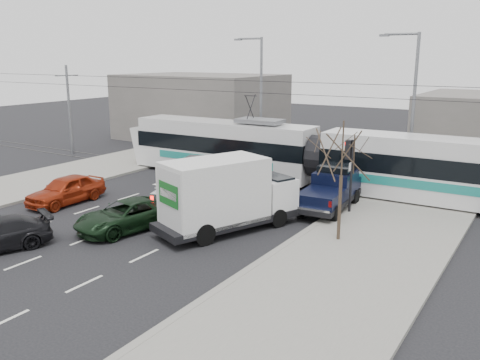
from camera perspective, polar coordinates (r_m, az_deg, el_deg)
The scene contains 16 objects.
ground at distance 23.72m, azimuth -8.80°, elevation -5.26°, with size 120.00×120.00×0.00m, color black.
sidewalk_right at distance 19.35m, azimuth 12.09°, elevation -9.65°, with size 6.00×60.00×0.15m, color gray.
sidewalk_left at distance 32.60m, azimuth -24.96°, elevation -1.02°, with size 6.00×60.00×0.15m, color gray.
rails at distance 31.60m, azimuth 3.14°, elevation -0.29°, with size 60.00×1.60×0.03m, color #33302D.
building_left at distance 48.60m, azimuth -4.40°, elevation 8.20°, with size 14.00×10.00×6.00m, color slate.
bare_tree at distance 20.99m, azimuth 11.41°, elevation 2.86°, with size 2.40×2.40×5.00m.
traffic_signal at distance 25.26m, azimuth 12.19°, elevation 2.20°, with size 0.44×0.44×3.60m.
street_lamp_near at distance 31.82m, azimuth 18.62°, elevation 8.44°, with size 2.38×0.25×9.00m.
street_lamp_far at distance 38.03m, azimuth 2.14°, elevation 9.89°, with size 2.38×0.25×9.00m.
catenary at distance 30.89m, azimuth 3.23°, elevation 6.69°, with size 60.00×0.20×7.00m.
tram at distance 30.24m, azimuth 8.81°, elevation 2.55°, with size 25.89×3.17×5.27m.
silver_pickup at distance 26.75m, azimuth -5.00°, elevation -0.38°, with size 3.99×6.76×2.33m.
box_truck at distance 22.54m, azimuth -1.61°, elevation -1.75°, with size 4.58×7.01×3.32m.
navy_pickup at distance 26.28m, azimuth 10.23°, elevation -0.98°, with size 2.33×5.33×2.19m.
green_car at distance 23.52m, azimuth -12.55°, elevation -3.88°, with size 2.22×4.82×1.34m, color black.
red_car at distance 28.51m, azimuth -18.95°, elevation -1.04°, with size 1.78×4.41×1.50m, color #96260D.
Camera 1 is at (14.89, -16.80, 7.65)m, focal length 38.00 mm.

